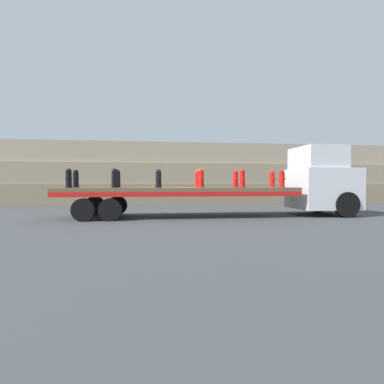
{
  "coord_description": "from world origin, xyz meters",
  "views": [
    {
      "loc": [
        -1.1,
        -13.59,
        1.52
      ],
      "look_at": [
        0.6,
        0.0,
        1.13
      ],
      "focal_mm": 28.0,
      "sensor_mm": 36.0,
      "label": 1
    }
  ],
  "objects_px": {
    "flatbed_trailer": "(166,193)",
    "fire_hydrant_black_far_2": "(158,179)",
    "fire_hydrant_red_far_5": "(272,179)",
    "fire_hydrant_black_near_1": "(114,178)",
    "fire_hydrant_black_near_0": "(69,178)",
    "fire_hydrant_black_near_2": "(159,179)",
    "fire_hydrant_black_far_0": "(76,179)",
    "fire_hydrant_red_near_4": "(242,179)",
    "fire_hydrant_black_far_1": "(118,179)",
    "fire_hydrant_red_far_3": "(197,179)",
    "fire_hydrant_red_near_3": "(201,179)",
    "truck_cab": "(323,182)",
    "fire_hydrant_red_far_4": "(235,179)",
    "fire_hydrant_red_near_5": "(282,179)"
  },
  "relations": [
    {
      "from": "flatbed_trailer",
      "to": "fire_hydrant_black_far_2",
      "type": "xyz_separation_m",
      "value": [
        -0.33,
        0.56,
        0.63
      ]
    },
    {
      "from": "fire_hydrant_red_far_5",
      "to": "fire_hydrant_black_near_1",
      "type": "bearing_deg",
      "value": -171.41
    },
    {
      "from": "fire_hydrant_black_near_0",
      "to": "fire_hydrant_black_near_2",
      "type": "distance_m",
      "value": 3.73
    },
    {
      "from": "fire_hydrant_black_far_0",
      "to": "fire_hydrant_red_near_4",
      "type": "xyz_separation_m",
      "value": [
        7.46,
        -1.13,
        0.0
      ]
    },
    {
      "from": "fire_hydrant_red_near_4",
      "to": "fire_hydrant_red_far_5",
      "type": "bearing_deg",
      "value": 31.14
    },
    {
      "from": "fire_hydrant_black_far_1",
      "to": "fire_hydrant_black_near_0",
      "type": "bearing_deg",
      "value": -148.86
    },
    {
      "from": "fire_hydrant_black_far_0",
      "to": "fire_hydrant_black_far_1",
      "type": "distance_m",
      "value": 1.86
    },
    {
      "from": "flatbed_trailer",
      "to": "fire_hydrant_red_far_3",
      "type": "distance_m",
      "value": 1.75
    },
    {
      "from": "fire_hydrant_black_near_0",
      "to": "fire_hydrant_black_near_2",
      "type": "xyz_separation_m",
      "value": [
        3.73,
        0.0,
        0.0
      ]
    },
    {
      "from": "fire_hydrant_red_far_3",
      "to": "fire_hydrant_black_far_0",
      "type": "bearing_deg",
      "value": 180.0
    },
    {
      "from": "flatbed_trailer",
      "to": "fire_hydrant_red_near_3",
      "type": "relative_size",
      "value": 12.99
    },
    {
      "from": "flatbed_trailer",
      "to": "fire_hydrant_black_near_1",
      "type": "height_order",
      "value": "fire_hydrant_black_near_1"
    },
    {
      "from": "fire_hydrant_red_far_5",
      "to": "fire_hydrant_black_near_0",
      "type": "bearing_deg",
      "value": -173.11
    },
    {
      "from": "fire_hydrant_black_near_2",
      "to": "flatbed_trailer",
      "type": "bearing_deg",
      "value": 59.54
    },
    {
      "from": "fire_hydrant_black_near_1",
      "to": "fire_hydrant_black_far_1",
      "type": "distance_m",
      "value": 1.13
    },
    {
      "from": "fire_hydrant_black_far_2",
      "to": "fire_hydrant_red_near_3",
      "type": "distance_m",
      "value": 2.18
    },
    {
      "from": "fire_hydrant_black_far_0",
      "to": "truck_cab",
      "type": "bearing_deg",
      "value": -2.77
    },
    {
      "from": "fire_hydrant_black_far_0",
      "to": "fire_hydrant_black_near_1",
      "type": "xyz_separation_m",
      "value": [
        1.86,
        -1.13,
        0.0
      ]
    },
    {
      "from": "fire_hydrant_black_near_1",
      "to": "fire_hydrant_black_near_2",
      "type": "distance_m",
      "value": 1.86
    },
    {
      "from": "fire_hydrant_red_far_5",
      "to": "flatbed_trailer",
      "type": "bearing_deg",
      "value": -173.89
    },
    {
      "from": "flatbed_trailer",
      "to": "fire_hydrant_black_far_2",
      "type": "height_order",
      "value": "fire_hydrant_black_far_2"
    },
    {
      "from": "truck_cab",
      "to": "fire_hydrant_red_near_4",
      "type": "bearing_deg",
      "value": -172.35
    },
    {
      "from": "fire_hydrant_black_near_2",
      "to": "fire_hydrant_red_far_4",
      "type": "relative_size",
      "value": 1.0
    },
    {
      "from": "fire_hydrant_red_far_3",
      "to": "fire_hydrant_red_near_5",
      "type": "xyz_separation_m",
      "value": [
        3.73,
        -1.13,
        0.0
      ]
    },
    {
      "from": "fire_hydrant_black_near_2",
      "to": "fire_hydrant_red_far_4",
      "type": "height_order",
      "value": "same"
    },
    {
      "from": "fire_hydrant_black_near_0",
      "to": "fire_hydrant_red_far_5",
      "type": "height_order",
      "value": "same"
    },
    {
      "from": "fire_hydrant_red_far_5",
      "to": "truck_cab",
      "type": "bearing_deg",
      "value": -13.58
    },
    {
      "from": "fire_hydrant_red_near_4",
      "to": "fire_hydrant_red_far_5",
      "type": "distance_m",
      "value": 2.18
    },
    {
      "from": "fire_hydrant_black_far_1",
      "to": "fire_hydrant_black_near_2",
      "type": "relative_size",
      "value": 1.0
    },
    {
      "from": "fire_hydrant_black_near_0",
      "to": "fire_hydrant_black_near_1",
      "type": "height_order",
      "value": "same"
    },
    {
      "from": "truck_cab",
      "to": "fire_hydrant_black_near_0",
      "type": "xyz_separation_m",
      "value": [
        -11.65,
        -0.56,
        0.12
      ]
    },
    {
      "from": "fire_hydrant_black_far_2",
      "to": "fire_hydrant_red_near_5",
      "type": "distance_m",
      "value": 5.71
    },
    {
      "from": "truck_cab",
      "to": "fire_hydrant_red_near_3",
      "type": "distance_m",
      "value": 6.09
    },
    {
      "from": "truck_cab",
      "to": "fire_hydrant_black_near_2",
      "type": "height_order",
      "value": "truck_cab"
    },
    {
      "from": "fire_hydrant_black_near_0",
      "to": "fire_hydrant_red_near_4",
      "type": "height_order",
      "value": "same"
    },
    {
      "from": "fire_hydrant_black_near_2",
      "to": "fire_hydrant_red_far_3",
      "type": "xyz_separation_m",
      "value": [
        1.86,
        1.13,
        0.0
      ]
    },
    {
      "from": "fire_hydrant_black_far_2",
      "to": "fire_hydrant_red_far_3",
      "type": "height_order",
      "value": "same"
    },
    {
      "from": "fire_hydrant_black_far_0",
      "to": "fire_hydrant_black_far_2",
      "type": "relative_size",
      "value": 1.0
    },
    {
      "from": "flatbed_trailer",
      "to": "fire_hydrant_black_far_2",
      "type": "relative_size",
      "value": 12.99
    },
    {
      "from": "flatbed_trailer",
      "to": "fire_hydrant_red_near_3",
      "type": "height_order",
      "value": "fire_hydrant_red_near_3"
    },
    {
      "from": "fire_hydrant_black_far_0",
      "to": "fire_hydrant_red_far_5",
      "type": "bearing_deg",
      "value": 0.0
    },
    {
      "from": "fire_hydrant_red_near_5",
      "to": "fire_hydrant_red_far_5",
      "type": "distance_m",
      "value": 1.13
    },
    {
      "from": "flatbed_trailer",
      "to": "fire_hydrant_red_near_3",
      "type": "bearing_deg",
      "value": -20.17
    },
    {
      "from": "truck_cab",
      "to": "flatbed_trailer",
      "type": "height_order",
      "value": "truck_cab"
    },
    {
      "from": "flatbed_trailer",
      "to": "fire_hydrant_red_far_3",
      "type": "height_order",
      "value": "fire_hydrant_red_far_3"
    },
    {
      "from": "flatbed_trailer",
      "to": "fire_hydrant_red_near_4",
      "type": "distance_m",
      "value": 3.5
    },
    {
      "from": "fire_hydrant_black_far_0",
      "to": "fire_hydrant_red_far_4",
      "type": "xyz_separation_m",
      "value": [
        7.46,
        0.0,
        0.0
      ]
    },
    {
      "from": "truck_cab",
      "to": "fire_hydrant_red_far_5",
      "type": "relative_size",
      "value": 4.04
    },
    {
      "from": "fire_hydrant_black_near_1",
      "to": "fire_hydrant_red_near_5",
      "type": "xyz_separation_m",
      "value": [
        7.46,
        0.0,
        0.0
      ]
    },
    {
      "from": "fire_hydrant_black_near_1",
      "to": "fire_hydrant_red_near_4",
      "type": "bearing_deg",
      "value": 0.0
    }
  ]
}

